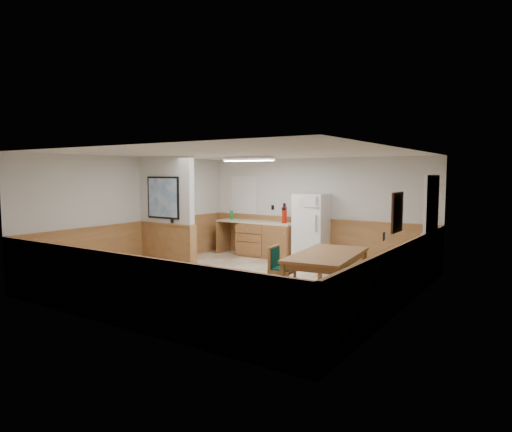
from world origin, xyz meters
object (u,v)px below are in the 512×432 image
Objects in this scene: refrigerator at (312,228)px; dining_bench at (391,285)px; soap_bottle at (232,215)px; fire_extinguisher at (284,214)px; dining_table at (327,258)px; dining_chair at (278,266)px.

dining_bench is at bearing -47.37° from refrigerator.
soap_bottle is (-2.42, 0.07, 0.20)m from refrigerator.
soap_bottle is at bearing -162.59° from fire_extinguisher.
dining_table is at bearing -178.41° from dining_bench.
dining_table is at bearing -33.25° from soap_bottle.
refrigerator is at bearing 99.19° from dining_chair.
dining_bench is 5.79m from soap_bottle.
refrigerator is at bearing 114.78° from dining_table.
fire_extinguisher is (-1.56, 2.92, 0.62)m from dining_chair.
soap_bottle is at bearing 155.46° from dining_bench.
fire_extinguisher is (-2.34, 2.58, 0.46)m from dining_table.
refrigerator is at bearing 15.53° from fire_extinguisher.
dining_table is 1.17m from dining_bench.
dining_table is 1.25× the size of dining_bench.
dining_chair is 3.49× the size of soap_bottle.
dining_table is 0.87m from dining_chair.
dining_chair is 4.39m from soap_bottle.
dining_chair reaches higher than dining_table.
dining_bench is 1.94m from dining_chair.
fire_extinguisher is 2.04× the size of soap_bottle.
dining_table is at bearing -62.18° from refrigerator.
soap_bottle reaches higher than dining_chair.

